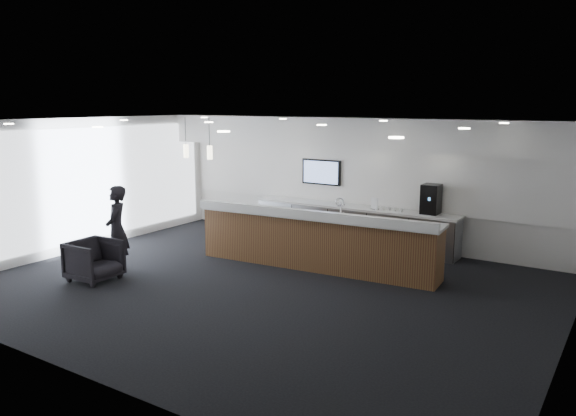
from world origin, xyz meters
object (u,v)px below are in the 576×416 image
Objects in this scene: service_counter at (316,240)px; coffee_machine at (431,199)px; armchair at (94,260)px; lounge_guest at (117,230)px.

coffee_machine reaches higher than service_counter.
lounge_guest is (-0.03, 0.60, 0.48)m from armchair.
lounge_guest is at bearing -147.07° from service_counter.
coffee_machine is 6.59m from lounge_guest.
lounge_guest reaches higher than service_counter.
coffee_machine is 7.04m from armchair.
coffee_machine is at bearing 99.52° from lounge_guest.
armchair is (-4.75, -5.11, -0.88)m from coffee_machine.
service_counter is 3.96m from lounge_guest.
service_counter is 4.32m from armchair.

